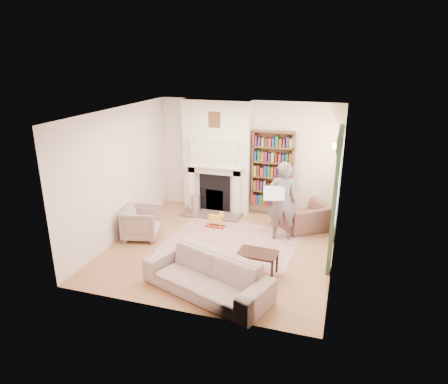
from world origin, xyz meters
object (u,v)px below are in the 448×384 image
(armchair_reading, at_px, (305,217))
(bookcase, at_px, (273,170))
(armchair_left, at_px, (142,223))
(paraffin_heater, at_px, (196,205))
(man_reading, at_px, (282,201))
(coffee_table, at_px, (257,263))
(rocking_horse, at_px, (215,219))
(sofa, at_px, (207,275))

(armchair_reading, bearing_deg, bookcase, -73.72)
(armchair_left, bearing_deg, paraffin_heater, -37.36)
(armchair_left, xyz_separation_m, man_reading, (2.91, 0.86, 0.52))
(paraffin_heater, bearing_deg, man_reading, -16.74)
(man_reading, relative_size, coffee_table, 2.48)
(armchair_reading, bearing_deg, paraffin_heater, -38.38)
(man_reading, relative_size, paraffin_heater, 3.15)
(bookcase, relative_size, rocking_horse, 4.00)
(armchair_reading, distance_m, armchair_left, 3.66)
(armchair_reading, height_order, man_reading, man_reading)
(sofa, distance_m, paraffin_heater, 3.44)
(bookcase, xyz_separation_m, rocking_horse, (-1.08, -1.17, -0.97))
(armchair_reading, xyz_separation_m, rocking_horse, (-2.00, -0.48, -0.11))
(coffee_table, relative_size, paraffin_heater, 1.27)
(sofa, xyz_separation_m, coffee_table, (0.68, 0.82, -0.10))
(man_reading, bearing_deg, armchair_left, -0.90)
(armchair_reading, distance_m, man_reading, 0.93)
(rocking_horse, bearing_deg, paraffin_heater, 142.23)
(rocking_horse, bearing_deg, coffee_table, -50.80)
(bookcase, xyz_separation_m, paraffin_heater, (-1.78, -0.61, -0.90))
(bookcase, distance_m, sofa, 3.86)
(rocking_horse, bearing_deg, bookcase, 47.93)
(coffee_table, bearing_deg, sofa, -126.71)
(bookcase, distance_m, man_reading, 1.41)
(armchair_reading, relative_size, armchair_left, 1.27)
(coffee_table, xyz_separation_m, paraffin_heater, (-2.10, 2.31, 0.05))
(armchair_left, bearing_deg, armchair_reading, -80.53)
(armchair_left, distance_m, sofa, 2.62)
(armchair_left, xyz_separation_m, sofa, (2.08, -1.60, -0.02))
(armchair_left, bearing_deg, sofa, -141.65)
(armchair_reading, bearing_deg, man_reading, 16.36)
(sofa, xyz_separation_m, man_reading, (0.83, 2.46, 0.54))
(man_reading, height_order, rocking_horse, man_reading)
(paraffin_heater, bearing_deg, armchair_left, -113.31)
(armchair_left, height_order, paraffin_heater, armchair_left)
(bookcase, relative_size, armchair_left, 2.43)
(armchair_reading, relative_size, sofa, 0.44)
(paraffin_heater, bearing_deg, armchair_reading, -1.61)
(bookcase, height_order, armchair_left, bookcase)
(armchair_left, xyz_separation_m, coffee_table, (2.76, -0.78, -0.12))
(armchair_left, relative_size, man_reading, 0.44)
(bookcase, relative_size, coffee_table, 2.64)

